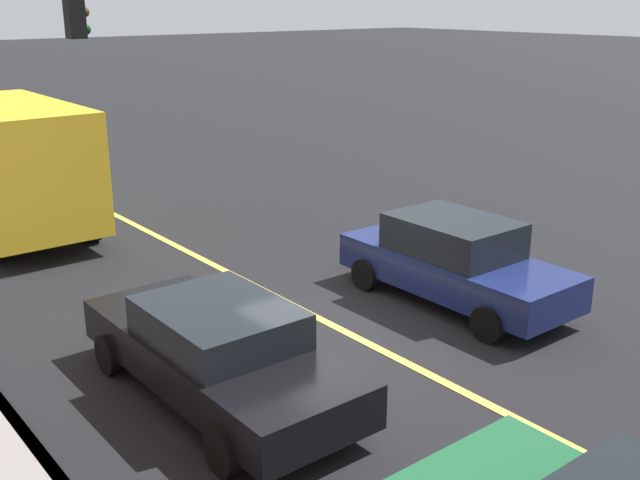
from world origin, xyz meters
The scene contains 6 objects.
ground centered at (0.00, 0.00, 0.00)m, with size 200.00×200.00×0.00m, color black.
curb_edge centered at (0.00, 5.22, 0.07)m, with size 80.00×0.16×0.15m, color slate.
lane_stripe_center centered at (0.00, 0.00, 0.01)m, with size 80.00×0.16×0.01m, color #D8CC4C.
car_navy centered at (-0.39, -2.41, 0.78)m, with size 4.44×1.90×1.55m.
car_black centered at (-0.73, 2.73, 0.71)m, with size 4.80×1.99×1.38m.
truck_yellow centered at (9.35, 2.47, 1.64)m, with size 7.45×2.57×3.07m.
Camera 1 is at (-8.86, 7.43, 5.25)m, focal length 42.35 mm.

